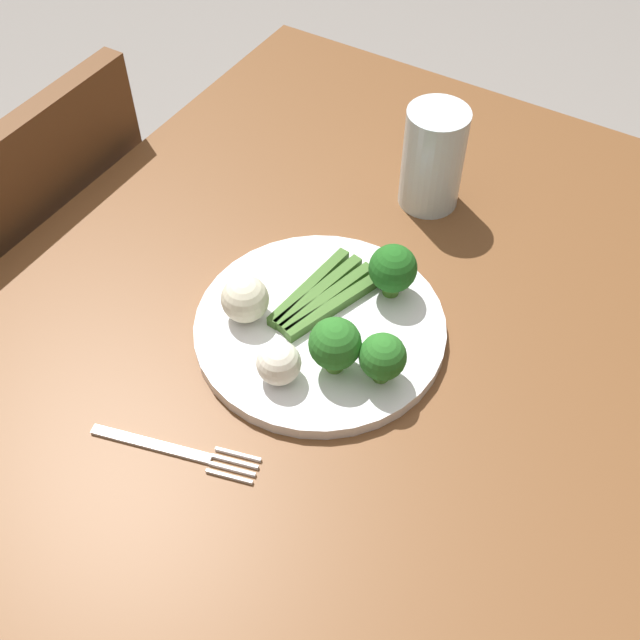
% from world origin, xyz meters
% --- Properties ---
extents(ground_plane, '(6.00, 6.00, 0.02)m').
position_xyz_m(ground_plane, '(0.00, 0.00, -0.01)').
color(ground_plane, gray).
extents(dining_table, '(1.10, 0.85, 0.76)m').
position_xyz_m(dining_table, '(0.00, 0.00, 0.63)').
color(dining_table, brown).
rests_on(dining_table, ground_plane).
extents(chair, '(0.40, 0.40, 0.87)m').
position_xyz_m(chair, '(-0.03, -0.56, 0.50)').
color(chair, brown).
rests_on(chair, ground_plane).
extents(plate, '(0.26, 0.26, 0.01)m').
position_xyz_m(plate, '(-0.05, -0.05, 0.77)').
color(plate, white).
rests_on(plate, dining_table).
extents(asparagus_bundle, '(0.14, 0.08, 0.01)m').
position_xyz_m(asparagus_bundle, '(-0.08, -0.07, 0.78)').
color(asparagus_bundle, '#3D6626').
rests_on(asparagus_bundle, plate).
extents(broccoli_back, '(0.05, 0.05, 0.06)m').
position_xyz_m(broccoli_back, '(-0.01, -0.01, 0.81)').
color(broccoli_back, '#568E33').
rests_on(broccoli_back, plate).
extents(broccoli_front_left, '(0.05, 0.05, 0.06)m').
position_xyz_m(broccoli_front_left, '(-0.02, 0.03, 0.81)').
color(broccoli_front_left, '#568E33').
rests_on(broccoli_front_left, plate).
extents(broccoli_front, '(0.05, 0.05, 0.06)m').
position_xyz_m(broccoli_front, '(-0.12, -0.01, 0.81)').
color(broccoli_front, '#4C7F2B').
rests_on(broccoli_front, plate).
extents(cauliflower_near_fork, '(0.04, 0.04, 0.04)m').
position_xyz_m(cauliflower_near_fork, '(0.03, -0.05, 0.79)').
color(cauliflower_near_fork, white).
rests_on(cauliflower_near_fork, plate).
extents(cauliflower_left, '(0.05, 0.05, 0.05)m').
position_xyz_m(cauliflower_left, '(-0.02, -0.13, 0.80)').
color(cauliflower_left, beige).
rests_on(cauliflower_left, plate).
extents(fork, '(0.06, 0.16, 0.00)m').
position_xyz_m(fork, '(0.15, -0.09, 0.76)').
color(fork, silver).
rests_on(fork, dining_table).
extents(water_glass, '(0.07, 0.07, 0.13)m').
position_xyz_m(water_glass, '(-0.29, -0.05, 0.82)').
color(water_glass, silver).
rests_on(water_glass, dining_table).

